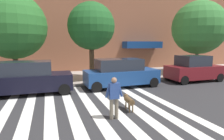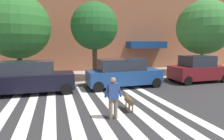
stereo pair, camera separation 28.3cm
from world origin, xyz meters
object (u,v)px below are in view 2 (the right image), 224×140
dog_on_leash (129,101)px  street_tree_nearest (17,27)px  street_tree_further (204,27)px  pedestrian_dog_walker (113,96)px  parked_car_behind_first (30,78)px  parked_car_fourth_in_line (198,69)px  street_tree_middle (94,26)px  parked_car_third_in_line (123,73)px

dog_on_leash → street_tree_nearest: bearing=127.6°
street_tree_further → dog_on_leash: street_tree_further is taller
street_tree_nearest → pedestrian_dog_walker: size_ratio=3.70×
parked_car_behind_first → parked_car_fourth_in_line: 11.76m
street_tree_nearest → street_tree_middle: size_ratio=1.05×
parked_car_behind_first → parked_car_fourth_in_line: size_ratio=1.15×
street_tree_nearest → dog_on_leash: bearing=-52.4°
parked_car_fourth_in_line → parked_car_behind_first: bearing=180.0°
pedestrian_dog_walker → parked_car_fourth_in_line: bearing=31.0°
street_tree_nearest → pedestrian_dog_walker: street_tree_nearest is taller
dog_on_leash → parked_car_third_in_line: bearing=73.0°
parked_car_third_in_line → pedestrian_dog_walker: 5.47m
street_tree_middle → pedestrian_dog_walker: (-0.85, -7.48, -3.23)m
street_tree_nearest → street_tree_further: street_tree_further is taller
pedestrian_dog_walker → street_tree_nearest: bearing=120.1°
pedestrian_dog_walker → dog_on_leash: 1.25m
parked_car_behind_first → street_tree_nearest: size_ratio=0.80×
parked_car_fourth_in_line → pedestrian_dog_walker: (-8.29, -4.99, -0.01)m
parked_car_third_in_line → street_tree_nearest: (-6.65, 2.61, 3.10)m
pedestrian_dog_walker → street_tree_middle: bearing=83.5°
parked_car_third_in_line → parked_car_fourth_in_line: parked_car_fourth_in_line is taller
parked_car_behind_first → street_tree_middle: size_ratio=0.84×
parked_car_fourth_in_line → street_tree_further: bearing=43.7°
parked_car_behind_first → pedestrian_dog_walker: 6.08m
dog_on_leash → street_tree_middle: bearing=90.6°
parked_car_fourth_in_line → parked_car_third_in_line: bearing=-180.0°
parked_car_third_in_line → street_tree_nearest: bearing=158.6°
parked_car_third_in_line → street_tree_nearest: size_ratio=0.81×
parked_car_behind_first → street_tree_nearest: (-0.93, 2.61, 3.09)m
street_tree_middle → dog_on_leash: (0.08, -6.80, -3.71)m
street_tree_nearest → parked_car_behind_first: bearing=-70.4°
street_tree_further → dog_on_leash: (-9.73, -6.57, -3.85)m
pedestrian_dog_walker → street_tree_further: bearing=34.2°
parked_car_third_in_line → street_tree_middle: street_tree_middle is taller
parked_car_third_in_line → pedestrian_dog_walker: bearing=-114.3°
pedestrian_dog_walker → dog_on_leash: (0.93, 0.68, -0.48)m
street_tree_nearest → dog_on_leash: 9.44m
parked_car_fourth_in_line → street_tree_nearest: bearing=168.4°
parked_car_third_in_line → dog_on_leash: size_ratio=4.59×
parked_car_behind_first → parked_car_third_in_line: (5.72, -0.00, -0.00)m
parked_car_fourth_in_line → street_tree_nearest: 13.32m
street_tree_further → dog_on_leash: 12.35m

